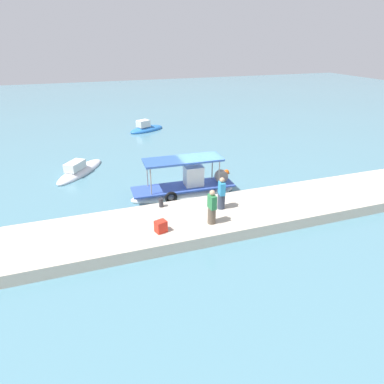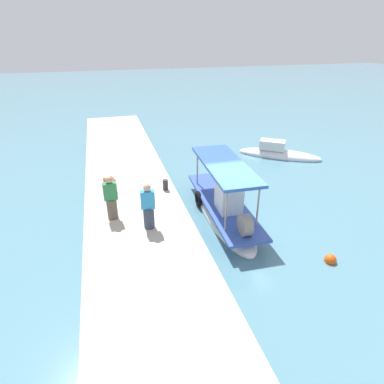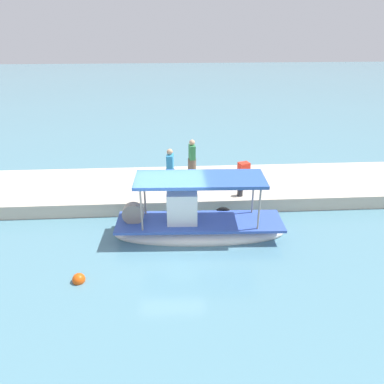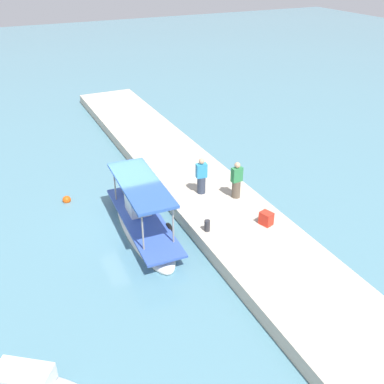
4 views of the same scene
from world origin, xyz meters
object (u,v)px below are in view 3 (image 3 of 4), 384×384
cargo_crate (244,168)px  marker_buoy (79,279)px  fisherman_near_bollard (170,169)px  main_fishing_boat (197,226)px  mooring_bollard (240,191)px  fisherman_by_crate (192,159)px

cargo_crate → marker_buoy: size_ratio=1.39×
fisherman_near_bollard → main_fishing_boat: bearing=106.1°
main_fishing_boat → fisherman_near_bollard: main_fishing_boat is taller
fisherman_near_bollard → mooring_bollard: (-2.97, 1.21, -0.56)m
fisherman_by_crate → main_fishing_boat: bearing=88.7°
cargo_crate → marker_buoy: cargo_crate is taller
fisherman_by_crate → mooring_bollard: 3.19m
fisherman_by_crate → cargo_crate: (-2.55, 0.03, -0.52)m
mooring_bollard → cargo_crate: 2.54m
main_fishing_boat → marker_buoy: bearing=32.5°
mooring_bollard → cargo_crate: (-0.63, -2.46, 0.04)m
main_fishing_boat → mooring_bollard: size_ratio=13.45×
marker_buoy → fisherman_by_crate: bearing=-119.6°
main_fishing_boat → fisherman_near_bollard: size_ratio=3.69×
main_fishing_boat → mooring_bollard: 2.95m
main_fishing_boat → marker_buoy: (3.92, 2.50, -0.34)m
cargo_crate → main_fishing_boat: bearing=59.8°
cargo_crate → mooring_bollard: bearing=75.6°
main_fishing_boat → cargo_crate: 5.29m
main_fishing_boat → cargo_crate: main_fishing_boat is taller
main_fishing_boat → fisherman_by_crate: main_fishing_boat is taller
main_fishing_boat → cargo_crate: bearing=-120.2°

